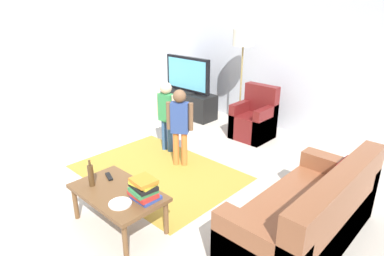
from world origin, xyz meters
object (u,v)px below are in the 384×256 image
Objects in this scene: child_near_tv at (166,110)px; book_stack at (144,189)px; armchair at (255,121)px; floor_lamp at (243,43)px; bottle at (91,175)px; couch at (311,218)px; plate at (120,204)px; tv_stand at (188,104)px; child_center at (180,121)px; tv_remote at (109,176)px; coffee_table at (118,195)px; tv at (188,75)px.

child_near_tv is 3.90× the size of book_stack.
armchair is 3.18× the size of book_stack.
floor_lamp reaches higher than armchair.
floor_lamp is 6.06× the size of bottle.
couch is 2.73m from armchair.
bottle is 1.34× the size of plate.
floor_lamp is 8.09× the size of plate.
bottle is (-0.59, -0.22, 0.02)m from book_stack.
tv_stand is 2.25m from child_center.
child_center is at bearing -81.17° from floor_lamp.
book_stack is 1.67× the size of tv_remote.
plate is (0.52, -0.22, -0.00)m from tv_remote.
child_center is at bearing 110.43° from coffee_table.
floor_lamp is at bearing 109.70° from book_stack.
floor_lamp is at bearing 118.66° from tv_remote.
bottle reaches higher than book_stack.
coffee_table is at bearing -57.36° from tv_stand.
book_stack is (0.66, -2.94, 0.23)m from armchair.
child_center reaches higher than couch.
floor_lamp is at bearing 157.48° from armchair.
tv reaches higher than child_center.
bottle is at bearing -80.84° from child_center.
tv_stand is at bearing 138.73° from tv_remote.
book_stack is (0.84, -1.32, -0.15)m from child_center.
couch reaches higher than bottle.
armchair is 1.61m from child_near_tv.
plate is at bearing -54.40° from child_near_tv.
book_stack is 0.62m from tv_remote.
tv_stand is at bearing 122.96° from child_near_tv.
couch is at bearing -29.24° from tv_stand.
child_center is at bearing -96.31° from armchair.
tv_remote reaches higher than coffee_table.
tv_remote is (0.73, -1.53, -0.23)m from child_near_tv.
child_center is (1.45, -1.64, -0.18)m from tv.
floor_lamp is (-2.38, 2.13, 1.25)m from couch.
book_stack is at bearing -52.54° from tv_stand.
plate is at bearing -3.51° from tv_remote.
armchair is at bearing -0.65° from tv.
child_center is at bearing -49.01° from tv_stand.
tv reaches higher than tv_stand.
book_stack is at bearing 20.11° from bottle.
tv is 1.10× the size of coffee_table.
child_center is 1.54m from coffee_table.
tv_stand is 1.09× the size of tv.
coffee_table is at bearing -144.98° from couch.
child_near_tv is 2.16m from plate.
tv_stand is at bearing 124.42° from plate.
plate is (2.19, -3.18, -0.42)m from tv.
child_center is at bearing -48.66° from tv.
armchair is 4.09× the size of plate.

